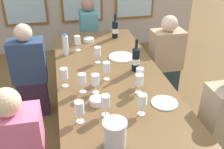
# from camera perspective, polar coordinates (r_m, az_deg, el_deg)

# --- Properties ---
(ground_plane) EXTENTS (12.00, 12.00, 0.00)m
(ground_plane) POSITION_cam_1_polar(r_m,az_deg,el_deg) (2.89, -0.12, -13.51)
(ground_plane) COLOR brown
(dining_table) EXTENTS (1.01, 2.58, 0.74)m
(dining_table) POSITION_cam_1_polar(r_m,az_deg,el_deg) (2.49, -0.14, -1.96)
(dining_table) COLOR brown
(dining_table) RESTS_ON ground
(white_plate_0) EXTENTS (0.28, 0.28, 0.01)m
(white_plate_0) POSITION_cam_1_polar(r_m,az_deg,el_deg) (2.85, 2.08, 3.89)
(white_plate_0) COLOR white
(white_plate_0) RESTS_ON dining_table
(white_plate_1) EXTENTS (0.21, 0.21, 0.01)m
(white_plate_1) POSITION_cam_1_polar(r_m,az_deg,el_deg) (2.14, 11.35, -6.05)
(white_plate_1) COLOR white
(white_plate_1) RESTS_ON dining_table
(metal_pitcher) EXTENTS (0.16, 0.16, 0.19)m
(metal_pitcher) POSITION_cam_1_polar(r_m,az_deg,el_deg) (1.68, 0.61, -12.80)
(metal_pitcher) COLOR silver
(metal_pitcher) RESTS_ON dining_table
(wine_bottle_0) EXTENTS (0.08, 0.08, 0.32)m
(wine_bottle_0) POSITION_cam_1_polar(r_m,az_deg,el_deg) (2.54, 5.21, 3.43)
(wine_bottle_0) COLOR black
(wine_bottle_0) RESTS_ON dining_table
(wine_bottle_1) EXTENTS (0.08, 0.08, 0.31)m
(wine_bottle_1) POSITION_cam_1_polar(r_m,az_deg,el_deg) (3.35, 0.67, 9.91)
(wine_bottle_1) COLOR black
(wine_bottle_1) RESTS_ON dining_table
(tasting_bowl_0) EXTENTS (0.13, 0.13, 0.04)m
(tasting_bowl_0) POSITION_cam_1_polar(r_m,az_deg,el_deg) (3.28, -5.11, 7.57)
(tasting_bowl_0) COLOR white
(tasting_bowl_0) RESTS_ON dining_table
(tasting_bowl_1) EXTENTS (0.12, 0.12, 0.05)m
(tasting_bowl_1) POSITION_cam_1_polar(r_m,az_deg,el_deg) (2.09, -3.33, -5.80)
(tasting_bowl_1) COLOR white
(tasting_bowl_1) RESTS_ON dining_table
(water_bottle) EXTENTS (0.06, 0.06, 0.24)m
(water_bottle) POSITION_cam_1_polar(r_m,az_deg,el_deg) (2.91, -10.09, 6.31)
(water_bottle) COLOR white
(water_bottle) RESTS_ON dining_table
(wine_glass_0) EXTENTS (0.07, 0.07, 0.17)m
(wine_glass_0) POSITION_cam_1_polar(r_m,az_deg,el_deg) (1.87, -7.15, -7.24)
(wine_glass_0) COLOR white
(wine_glass_0) RESTS_ON dining_table
(wine_glass_1) EXTENTS (0.07, 0.07, 0.17)m
(wine_glass_1) POSITION_cam_1_polar(r_m,az_deg,el_deg) (2.18, -3.62, -1.33)
(wine_glass_1) COLOR white
(wine_glass_1) RESTS_ON dining_table
(wine_glass_2) EXTENTS (0.07, 0.07, 0.17)m
(wine_glass_2) POSITION_cam_1_polar(r_m,az_deg,el_deg) (2.69, -3.18, 4.85)
(wine_glass_2) COLOR white
(wine_glass_2) RESTS_ON dining_table
(wine_glass_3) EXTENTS (0.07, 0.07, 0.17)m
(wine_glass_3) POSITION_cam_1_polar(r_m,az_deg,el_deg) (2.30, -10.40, 0.03)
(wine_glass_3) COLOR white
(wine_glass_3) RESTS_ON dining_table
(wine_glass_4) EXTENTS (0.07, 0.07, 0.17)m
(wine_glass_4) POSITION_cam_1_polar(r_m,az_deg,el_deg) (3.00, -7.53, 7.33)
(wine_glass_4) COLOR white
(wine_glass_4) RESTS_ON dining_table
(wine_glass_5) EXTENTS (0.07, 0.07, 0.17)m
(wine_glass_5) POSITION_cam_1_polar(r_m,az_deg,el_deg) (1.94, 6.57, -5.79)
(wine_glass_5) COLOR white
(wine_glass_5) RESTS_ON dining_table
(wine_glass_6) EXTENTS (0.07, 0.07, 0.17)m
(wine_glass_6) POSITION_cam_1_polar(r_m,az_deg,el_deg) (2.37, -1.23, 1.42)
(wine_glass_6) COLOR white
(wine_glass_6) RESTS_ON dining_table
(wine_glass_7) EXTENTS (0.07, 0.07, 0.17)m
(wine_glass_7) POSITION_cam_1_polar(r_m,az_deg,el_deg) (2.18, 5.94, -1.39)
(wine_glass_7) COLOR white
(wine_glass_7) RESTS_ON dining_table
(wine_glass_8) EXTENTS (0.07, 0.07, 0.17)m
(wine_glass_8) POSITION_cam_1_polar(r_m,az_deg,el_deg) (2.20, -6.51, -1.22)
(wine_glass_8) COLOR white
(wine_glass_8) RESTS_ON dining_table
(wine_glass_9) EXTENTS (0.07, 0.07, 0.17)m
(wine_glass_9) POSITION_cam_1_polar(r_m,az_deg,el_deg) (2.28, 6.08, 0.17)
(wine_glass_9) COLOR white
(wine_glass_9) RESTS_ON dining_table
(wine_glass_10) EXTENTS (0.07, 0.07, 0.17)m
(wine_glass_10) POSITION_cam_1_polar(r_m,az_deg,el_deg) (1.92, -1.45, -6.06)
(wine_glass_10) COLOR white
(wine_glass_10) RESTS_ON dining_table
(seated_person_1) EXTENTS (0.38, 0.24, 1.11)m
(seated_person_1) POSITION_cam_1_polar(r_m,az_deg,el_deg) (2.37, 23.27, -10.91)
(seated_person_1) COLOR #272C3F
(seated_person_1) RESTS_ON ground
(seated_person_2) EXTENTS (0.38, 0.24, 1.11)m
(seated_person_2) POSITION_cam_1_polar(r_m,az_deg,el_deg) (3.10, -17.42, 0.15)
(seated_person_2) COLOR #37223B
(seated_person_2) RESTS_ON ground
(seated_person_3) EXTENTS (0.38, 0.24, 1.11)m
(seated_person_3) POSITION_cam_1_polar(r_m,az_deg,el_deg) (3.29, 11.51, 2.69)
(seated_person_3) COLOR #243940
(seated_person_3) RESTS_ON ground
(seated_person_4) EXTENTS (0.24, 0.38, 1.11)m
(seated_person_4) POSITION_cam_1_polar(r_m,az_deg,el_deg) (4.01, -5.02, 8.10)
(seated_person_4) COLOR #233341
(seated_person_4) RESTS_ON ground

